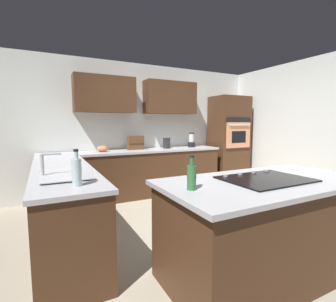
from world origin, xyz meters
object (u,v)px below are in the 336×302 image
(cooktop, at_px, (265,179))
(mixing_bowl, at_px, (102,149))
(sink_unit, at_px, (65,174))
(kettle, at_px, (167,143))
(dish_soap_bottle, at_px, (77,171))
(oil_bottle, at_px, (192,176))
(spice_rack, at_px, (136,143))
(wall_oven, at_px, (229,141))
(blender, at_px, (191,141))

(cooktop, height_order, mixing_bowl, mixing_bowl)
(sink_unit, distance_m, kettle, 2.84)
(cooktop, distance_m, kettle, 2.98)
(mixing_bowl, xyz_separation_m, dish_soap_bottle, (0.72, 2.41, 0.07))
(cooktop, distance_m, oil_bottle, 0.79)
(sink_unit, height_order, spice_rack, spice_rack)
(mixing_bowl, bearing_deg, spice_rack, -175.89)
(cooktop, relative_size, dish_soap_bottle, 2.51)
(wall_oven, bearing_deg, cooktop, 54.50)
(mixing_bowl, bearing_deg, dish_soap_bottle, 73.36)
(mixing_bowl, height_order, oil_bottle, oil_bottle)
(wall_oven, xyz_separation_m, spice_rack, (2.25, -0.08, 0.02))
(cooktop, xyz_separation_m, kettle, (-0.47, -2.94, 0.10))
(kettle, distance_m, oil_bottle, 3.18)
(dish_soap_bottle, bearing_deg, mixing_bowl, -106.64)
(spice_rack, distance_m, oil_bottle, 3.03)
(sink_unit, relative_size, blender, 2.23)
(cooktop, height_order, spice_rack, spice_rack)
(blender, distance_m, oil_bottle, 3.46)
(blender, relative_size, kettle, 1.44)
(sink_unit, relative_size, cooktop, 0.92)
(wall_oven, distance_m, oil_bottle, 4.06)
(spice_rack, xyz_separation_m, oil_bottle, (0.60, 2.97, -0.03))
(blender, relative_size, mixing_bowl, 1.58)
(kettle, relative_size, oil_bottle, 0.81)
(spice_rack, bearing_deg, wall_oven, 177.86)
(mixing_bowl, bearing_deg, blender, 180.00)
(spice_rack, relative_size, kettle, 1.48)
(sink_unit, height_order, mixing_bowl, sink_unit)
(spice_rack, xyz_separation_m, dish_soap_bottle, (1.37, 2.46, -0.01))
(oil_bottle, bearing_deg, kettle, -113.14)
(sink_unit, distance_m, mixing_bowl, 2.08)
(blender, bearing_deg, oil_bottle, 57.70)
(cooktop, relative_size, oil_bottle, 2.83)
(wall_oven, relative_size, oil_bottle, 7.50)
(wall_oven, bearing_deg, kettle, -1.34)
(wall_oven, distance_m, dish_soap_bottle, 4.33)
(dish_soap_bottle, height_order, oil_bottle, dish_soap_bottle)
(wall_oven, relative_size, mixing_bowl, 10.19)
(spice_rack, bearing_deg, blender, 177.86)
(sink_unit, xyz_separation_m, dish_soap_bottle, (-0.06, 0.48, 0.10))
(spice_rack, bearing_deg, sink_unit, 54.12)
(kettle, bearing_deg, mixing_bowl, 0.00)
(blender, relative_size, spice_rack, 0.97)
(mixing_bowl, xyz_separation_m, kettle, (-1.30, 0.00, 0.05))
(dish_soap_bottle, bearing_deg, sink_unit, -83.05)
(kettle, relative_size, dish_soap_bottle, 0.72)
(kettle, bearing_deg, oil_bottle, 66.86)
(cooktop, xyz_separation_m, dish_soap_bottle, (1.55, -0.53, 0.11))
(blender, xyz_separation_m, mixing_bowl, (1.90, -0.00, -0.08))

